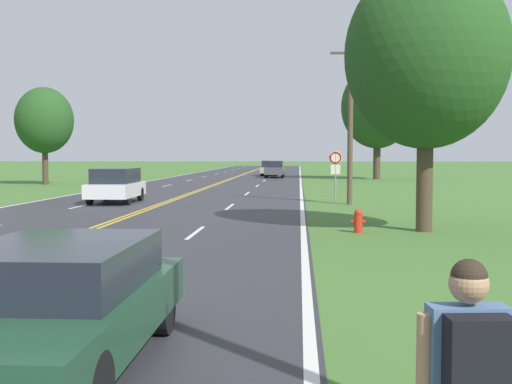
# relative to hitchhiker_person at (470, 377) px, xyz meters

# --- Properties ---
(hitchhiker_person) EXTENTS (0.56, 0.41, 1.66)m
(hitchhiker_person) POSITION_rel_hitchhiker_person_xyz_m (0.00, 0.00, 0.00)
(hitchhiker_person) COLOR #475175
(hitchhiker_person) RESTS_ON ground
(fire_hydrant) EXTENTS (0.41, 0.25, 0.68)m
(fire_hydrant) POSITION_rel_hitchhiker_person_xyz_m (0.76, 14.80, -0.67)
(fire_hydrant) COLOR red
(fire_hydrant) RESTS_ON ground
(traffic_sign) EXTENTS (0.60, 0.10, 2.38)m
(traffic_sign) POSITION_rel_hitchhiker_person_xyz_m (0.75, 26.19, 0.77)
(traffic_sign) COLOR gray
(traffic_sign) RESTS_ON ground
(utility_pole_midground) EXTENTS (1.80, 0.24, 7.27)m
(utility_pole_midground) POSITION_rel_hitchhiker_person_xyz_m (1.32, 25.12, 2.77)
(utility_pole_midground) COLOR brown
(utility_pole_midground) RESTS_ON ground
(tree_left_verge) EXTENTS (6.41, 6.41, 10.12)m
(tree_left_verge) POSITION_rel_hitchhiker_person_xyz_m (5.99, 54.29, 5.39)
(tree_left_verge) COLOR #473828
(tree_left_verge) RESTS_ON ground
(tree_behind_sign) EXTENTS (4.66, 4.66, 7.74)m
(tree_behind_sign) POSITION_rel_hitchhiker_person_xyz_m (2.68, 15.24, 4.02)
(tree_behind_sign) COLOR #473828
(tree_behind_sign) RESTS_ON ground
(tree_mid_treeline) EXTENTS (4.21, 4.21, 7.15)m
(tree_mid_treeline) POSITION_rel_hitchhiker_person_xyz_m (-19.62, 42.63, 3.69)
(tree_mid_treeline) COLOR #473828
(tree_mid_treeline) RESTS_ON ground
(car_dark_green_sedan_nearest) EXTENTS (1.94, 4.52, 1.31)m
(car_dark_green_sedan_nearest) POSITION_rel_hitchhiker_person_xyz_m (-3.45, 2.88, -0.32)
(car_dark_green_sedan_nearest) COLOR black
(car_dark_green_sedan_nearest) RESTS_ON ground
(car_white_van_approaching) EXTENTS (2.00, 4.23, 1.59)m
(car_white_van_approaching) POSITION_rel_hitchhiker_person_xyz_m (-9.31, 25.35, -0.17)
(car_white_van_approaching) COLOR black
(car_white_van_approaching) RESTS_ON ground
(car_dark_grey_suv_mid_near) EXTENTS (1.83, 4.48, 1.60)m
(car_dark_grey_suv_mid_near) POSITION_rel_hitchhiker_person_xyz_m (-3.25, 57.75, -0.15)
(car_dark_grey_suv_mid_near) COLOR black
(car_dark_grey_suv_mid_near) RESTS_ON ground
(car_champagne_sedan_mid_far) EXTENTS (1.76, 4.58, 1.57)m
(car_champagne_sedan_mid_far) POSITION_rel_hitchhiker_person_xyz_m (-4.01, 63.29, -0.22)
(car_champagne_sedan_mid_far) COLOR black
(car_champagne_sedan_mid_far) RESTS_ON ground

